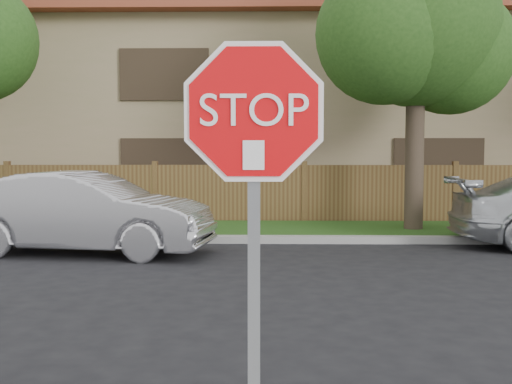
{
  "coord_description": "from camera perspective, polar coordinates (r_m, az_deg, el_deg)",
  "views": [
    {
      "loc": [
        -0.98,
        -4.57,
        1.95
      ],
      "look_at": [
        -1.05,
        -0.9,
        1.7
      ],
      "focal_mm": 42.0,
      "sensor_mm": 36.0,
      "label": 1
    }
  ],
  "objects": [
    {
      "name": "far_curb",
      "position": [
        12.9,
        5.49,
        -4.53
      ],
      "size": [
        70.0,
        0.3,
        0.15
      ],
      "primitive_type": "cube",
      "color": "gray",
      "rests_on": "ground"
    },
    {
      "name": "grass_strip",
      "position": [
        14.53,
        4.99,
        -3.64
      ],
      "size": [
        70.0,
        3.0,
        0.12
      ],
      "primitive_type": "cube",
      "color": "#1E4714",
      "rests_on": "ground"
    },
    {
      "name": "stop_sign",
      "position": [
        3.09,
        -0.21,
        1.67
      ],
      "size": [
        1.01,
        0.13,
        2.55
      ],
      "color": "gray",
      "rests_on": "sidewalk_near"
    },
    {
      "name": "tree_mid",
      "position": [
        14.86,
        15.26,
        15.07
      ],
      "size": [
        4.8,
        3.9,
        7.35
      ],
      "color": "#382B21",
      "rests_on": "ground"
    },
    {
      "name": "sedan_left",
      "position": [
        11.85,
        -15.93,
        -1.93
      ],
      "size": [
        4.95,
        2.28,
        1.57
      ],
      "primitive_type": "imported",
      "rotation": [
        0.0,
        0.0,
        1.44
      ],
      "color": "#BDBCC2",
      "rests_on": "ground"
    },
    {
      "name": "fence",
      "position": [
        16.04,
        4.62,
        -0.27
      ],
      "size": [
        70.0,
        0.12,
        1.6
      ],
      "primitive_type": "cube",
      "color": "#50341C",
      "rests_on": "ground"
    },
    {
      "name": "apartment_building",
      "position": [
        21.65,
        3.76,
        8.02
      ],
      "size": [
        35.2,
        9.2,
        7.2
      ],
      "color": "#96865D",
      "rests_on": "ground"
    }
  ]
}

